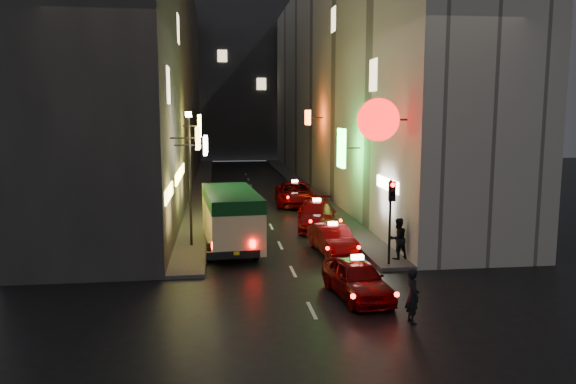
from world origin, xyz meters
name	(u,v)px	position (x,y,z in m)	size (l,w,h in m)	color
ground	(338,365)	(0.00, 0.00, 0.00)	(120.00, 120.00, 0.00)	black
building_left	(152,79)	(-8.00, 33.99, 9.00)	(7.61, 52.00, 18.00)	#393633
building_right	(346,80)	(8.00, 33.99, 9.00)	(8.13, 52.00, 18.00)	#A8A29A
building_far	(237,78)	(0.00, 66.00, 11.00)	(30.00, 10.00, 22.00)	#333338
sidewalk_left	(202,188)	(-4.25, 34.00, 0.07)	(1.50, 52.00, 0.15)	#44423F
sidewalk_right	(302,186)	(4.25, 34.00, 0.07)	(1.50, 52.00, 0.15)	#44423F
minibus	(231,213)	(-2.35, 12.48, 1.74)	(2.77, 6.58, 2.76)	beige
taxi_near	(357,275)	(1.77, 5.11, 0.78)	(2.62, 5.09, 1.72)	#610101
taxi_second	(333,237)	(2.19, 11.21, 0.75)	(2.48, 4.90, 1.67)	#610101
taxi_third	(317,213)	(2.45, 16.74, 0.88)	(3.06, 5.79, 1.92)	#610101
taxi_far	(295,192)	(2.35, 24.74, 0.91)	(2.73, 5.89, 2.00)	#610101
pedestrian_crossing	(413,292)	(2.84, 2.57, 0.96)	(0.63, 0.41, 1.92)	black
pedestrian_sidewalk	(398,236)	(4.61, 9.36, 1.15)	(0.75, 0.47, 1.99)	black
traffic_light	(391,204)	(4.00, 8.47, 2.69)	(0.26, 0.43, 3.50)	black
lamp_post	(190,169)	(-4.20, 13.00, 3.72)	(0.28, 0.28, 6.22)	black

